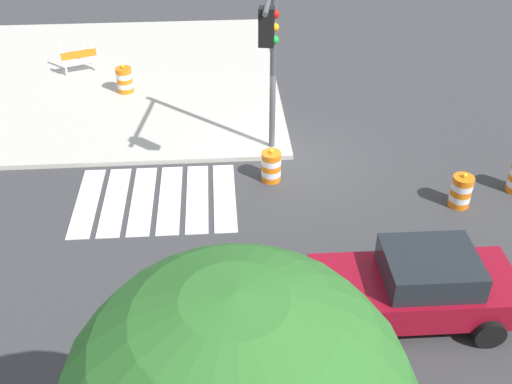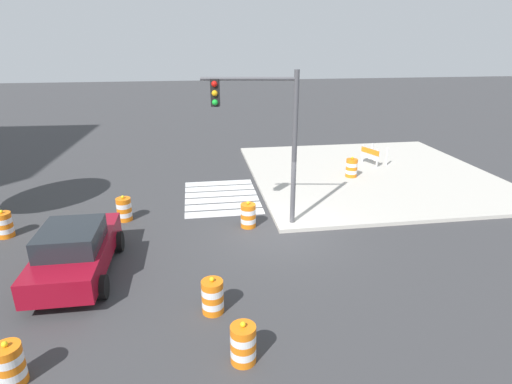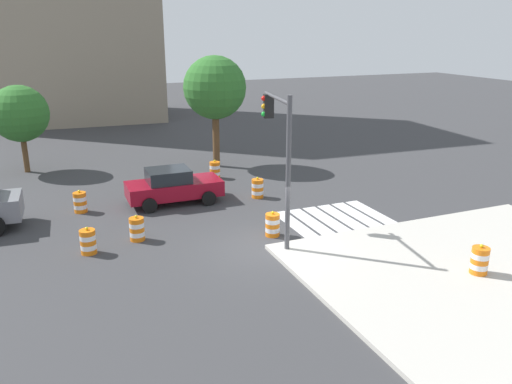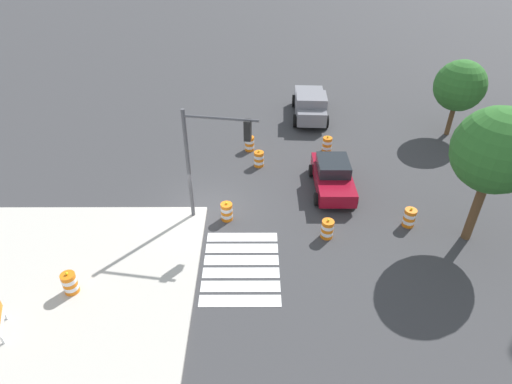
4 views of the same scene
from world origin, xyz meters
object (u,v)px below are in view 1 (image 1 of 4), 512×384
sports_car (417,286)px  traffic_barrel_on_sidewalk (125,80)px  traffic_barrel_far_curb (231,282)px  construction_barricade (79,57)px  traffic_barrel_median_near (461,191)px  traffic_light_pole (271,43)px  traffic_barrel_crosswalk_end (271,166)px

sports_car → traffic_barrel_on_sidewalk: bearing=-56.9°
traffic_barrel_far_curb → construction_barricade: bearing=-66.7°
construction_barricade → traffic_barrel_on_sidewalk: bearing=135.3°
sports_car → traffic_barrel_on_sidewalk: 13.39m
traffic_barrel_median_near → traffic_light_pole: (4.95, -2.09, 3.46)m
traffic_barrel_crosswalk_end → traffic_light_pole: 3.49m
traffic_barrel_crosswalk_end → construction_barricade: bearing=-49.3°
sports_car → traffic_light_pole: traffic_light_pole is taller
sports_car → traffic_barrel_on_sidewalk: sports_car is taller
sports_car → traffic_barrel_median_near: bearing=-121.6°
sports_car → construction_barricade: (9.21, -13.11, -0.09)m
sports_car → traffic_barrel_far_curb: bearing=-11.4°
construction_barricade → traffic_light_pole: 10.28m
traffic_barrel_crosswalk_end → traffic_light_pole: size_ratio=0.19×
traffic_barrel_median_near → sports_car: bearing=58.4°
traffic_barrel_crosswalk_end → traffic_light_pole: bearing=-90.0°
traffic_barrel_median_near → traffic_barrel_on_sidewalk: bearing=-37.4°
traffic_barrel_crosswalk_end → traffic_barrel_far_curb: (1.31, 4.63, 0.00)m
traffic_barrel_crosswalk_end → construction_barricade: (6.62, -7.69, 0.27)m
traffic_barrel_on_sidewalk → traffic_light_pole: (-4.71, 5.29, 3.31)m
sports_car → traffic_barrel_crosswalk_end: size_ratio=4.23×
traffic_barrel_median_near → traffic_light_pole: traffic_light_pole is taller
construction_barricade → traffic_barrel_median_near: bearing=141.3°
sports_car → traffic_barrel_crosswalk_end: (2.59, -5.42, -0.36)m
sports_car → traffic_barrel_median_near: sports_car is taller
traffic_barrel_crosswalk_end → traffic_barrel_on_sidewalk: bearing=-50.9°
sports_car → traffic_barrel_far_curb: sports_car is taller
traffic_barrel_median_near → construction_barricade: size_ratio=0.71×
sports_car → traffic_barrel_median_near: size_ratio=4.23×
sports_car → traffic_barrel_on_sidewalk: (7.30, -11.22, -0.21)m
traffic_barrel_median_near → traffic_barrel_far_curb: size_ratio=1.00×
traffic_barrel_median_near → traffic_barrel_on_sidewalk: traffic_barrel_on_sidewalk is taller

